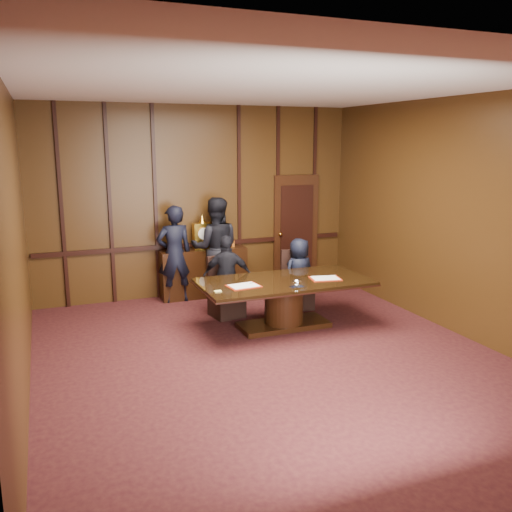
{
  "coord_description": "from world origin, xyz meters",
  "views": [
    {
      "loc": [
        -2.7,
        -6.23,
        2.85
      ],
      "look_at": [
        0.42,
        1.65,
        1.05
      ],
      "focal_mm": 38.0,
      "sensor_mm": 36.0,
      "label": 1
    }
  ],
  "objects": [
    {
      "name": "room",
      "position": [
        0.07,
        0.14,
        1.72
      ],
      "size": [
        7.0,
        7.04,
        3.5
      ],
      "color": "black",
      "rests_on": "ground"
    },
    {
      "name": "sideboard",
      "position": [
        0.0,
        3.26,
        0.49
      ],
      "size": [
        1.6,
        0.45,
        1.54
      ],
      "color": "black",
      "rests_on": "ground"
    },
    {
      "name": "folder_left",
      "position": [
        -0.04,
        0.98,
        0.77
      ],
      "size": [
        0.49,
        0.38,
        0.02
      ],
      "rotation": [
        0.0,
        0.0,
        0.11
      ],
      "color": "#AB270F",
      "rests_on": "conference_table"
    },
    {
      "name": "signatory_left",
      "position": [
        0.02,
        1.9,
        0.68
      ],
      "size": [
        0.86,
        0.55,
        1.37
      ],
      "primitive_type": "imported",
      "rotation": [
        0.0,
        0.0,
        2.84
      ],
      "color": "black",
      "rests_on": "ground"
    },
    {
      "name": "signatory_right",
      "position": [
        1.32,
        1.9,
        0.62
      ],
      "size": [
        0.66,
        0.49,
        1.23
      ],
      "primitive_type": "imported",
      "rotation": [
        0.0,
        0.0,
        3.32
      ],
      "color": "black",
      "rests_on": "ground"
    },
    {
      "name": "chair_right",
      "position": [
        1.32,
        1.98,
        0.29
      ],
      "size": [
        0.54,
        0.54,
        0.99
      ],
      "rotation": [
        0.0,
        0.0,
        -0.14
      ],
      "color": "black",
      "rests_on": "ground"
    },
    {
      "name": "folder_right",
      "position": [
        1.29,
        0.93,
        0.77
      ],
      "size": [
        0.51,
        0.41,
        0.02
      ],
      "rotation": [
        0.0,
        0.0,
        -0.19
      ],
      "color": "#AB270F",
      "rests_on": "conference_table"
    },
    {
      "name": "chair_left",
      "position": [
        0.01,
        1.98,
        0.29
      ],
      "size": [
        0.55,
        0.55,
        0.99
      ],
      "rotation": [
        0.0,
        0.0,
        0.16
      ],
      "color": "black",
      "rests_on": "ground"
    },
    {
      "name": "notepad",
      "position": [
        -0.48,
        0.85,
        0.77
      ],
      "size": [
        0.1,
        0.07,
        0.01
      ],
      "primitive_type": "cube",
      "rotation": [
        0.0,
        0.0,
        0.0
      ],
      "color": "#F3E377",
      "rests_on": "conference_table"
    },
    {
      "name": "conference_table",
      "position": [
        0.67,
        1.1,
        0.51
      ],
      "size": [
        2.62,
        1.32,
        0.76
      ],
      "color": "black",
      "rests_on": "ground"
    },
    {
      "name": "inkstand",
      "position": [
        0.67,
        0.65,
        0.81
      ],
      "size": [
        0.2,
        0.14,
        0.12
      ],
      "color": "white",
      "rests_on": "conference_table"
    },
    {
      "name": "witness_left",
      "position": [
        -0.57,
        3.1,
        0.88
      ],
      "size": [
        0.65,
        0.44,
        1.75
      ],
      "primitive_type": "imported",
      "rotation": [
        0.0,
        0.0,
        3.17
      ],
      "color": "black",
      "rests_on": "ground"
    },
    {
      "name": "witness_right",
      "position": [
        0.2,
        3.1,
        0.93
      ],
      "size": [
        1.07,
        0.93,
        1.86
      ],
      "primitive_type": "imported",
      "rotation": [
        0.0,
        0.0,
        2.85
      ],
      "color": "black",
      "rests_on": "ground"
    }
  ]
}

